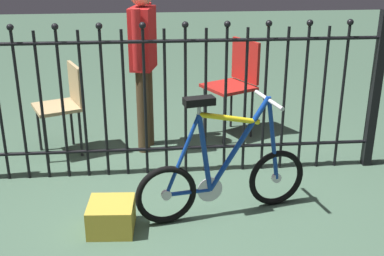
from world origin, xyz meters
name	(u,v)px	position (x,y,z in m)	size (l,w,h in m)	color
ground_plane	(168,209)	(0.00, 0.00, 0.00)	(20.00, 20.00, 0.00)	#405D48
iron_fence	(155,97)	(-0.06, 0.60, 0.66)	(3.54, 0.07, 1.31)	black
bicycle	(223,175)	(0.39, -0.09, 0.30)	(1.23, 0.42, 0.88)	black
chair_red	(236,78)	(0.73, 1.42, 0.57)	(0.55, 0.55, 0.93)	black
chair_tan	(65,100)	(-0.85, 1.11, 0.49)	(0.49, 0.49, 0.80)	black
person_visitor	(143,54)	(-0.14, 1.14, 0.88)	(0.25, 0.46, 1.50)	#4C3823
display_crate	(111,216)	(-0.38, -0.23, 0.10)	(0.30, 0.30, 0.20)	#B29933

